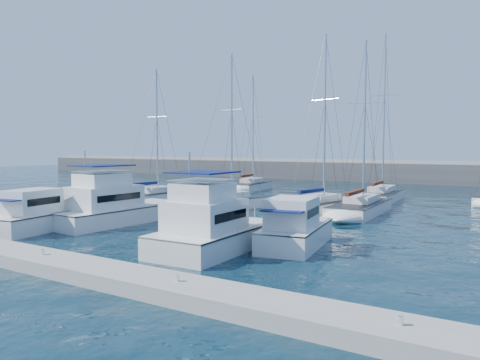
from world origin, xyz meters
The scene contains 16 objects.
ground centered at (0.00, 0.00, 0.00)m, with size 220.00×220.00×0.00m, color black.
breakwater centered at (0.00, 52.00, 1.05)m, with size 160.00×6.00×4.45m.
dock centered at (0.00, -11.00, 0.30)m, with size 40.00×2.20×0.60m, color gray.
dock_cleat_centre centered at (0.00, -11.00, 0.72)m, with size 0.16×0.16×0.25m, color silver.
dock_cleat_near_stbd centered at (8.00, -11.00, 0.72)m, with size 0.16×0.16×0.25m, color silver.
dock_cleat_far_stbd centered at (16.00, -11.00, 0.72)m, with size 0.16×0.16×0.25m, color silver.
motor_yacht_port_outer centered at (-8.74, -5.14, 0.94)m, with size 3.61×7.49×3.20m.
motor_yacht_port_inner centered at (-6.77, -0.48, 1.13)m, with size 4.23×10.34×4.69m.
motor_yacht_stbd_inner centered at (4.53, -4.03, 1.13)m, with size 4.07×8.21×4.69m.
motor_yacht_stbd_outer centered at (7.87, -0.78, 0.94)m, with size 3.86×6.97×3.20m.
sailboat_mid_a centered at (-13.58, 11.04, 0.52)m, with size 3.15×7.20×13.76m.
sailboat_mid_b centered at (-4.28, 10.44, 0.52)m, with size 4.64×8.14×14.20m.
sailboat_mid_c centered at (3.69, 12.73, 0.54)m, with size 4.27×7.87×15.33m.
sailboat_mid_d centered at (6.89, 13.75, 0.51)m, with size 3.59×9.80×14.73m.
sailboat_back_a centered at (-12.01, 27.63, 0.53)m, with size 3.97×8.00×15.17m.
sailboat_back_b centered at (5.68, 24.18, 0.54)m, with size 3.72×9.54×17.55m.
Camera 1 is at (18.98, -24.10, 5.53)m, focal length 35.00 mm.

